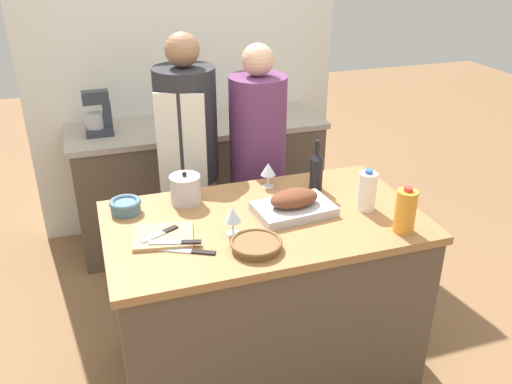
# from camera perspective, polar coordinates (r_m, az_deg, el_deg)

# --- Properties ---
(ground_plane) EXTENTS (12.00, 12.00, 0.00)m
(ground_plane) POSITION_cam_1_polar(r_m,az_deg,el_deg) (3.15, 0.77, -17.67)
(ground_plane) COLOR #8E6642
(kitchen_island) EXTENTS (1.51, 0.86, 0.93)m
(kitchen_island) POSITION_cam_1_polar(r_m,az_deg,el_deg) (2.85, 0.82, -10.93)
(kitchen_island) COLOR brown
(kitchen_island) RESTS_ON ground_plane
(back_counter) EXTENTS (1.82, 0.60, 0.92)m
(back_counter) POSITION_cam_1_polar(r_m,az_deg,el_deg) (4.09, -5.93, 1.10)
(back_counter) COLOR brown
(back_counter) RESTS_ON ground_plane
(back_wall) EXTENTS (2.32, 0.10, 2.55)m
(back_wall) POSITION_cam_1_polar(r_m,az_deg,el_deg) (4.16, -7.56, 13.33)
(back_wall) COLOR silver
(back_wall) RESTS_ON ground_plane
(roasting_pan) EXTENTS (0.40, 0.28, 0.12)m
(roasting_pan) POSITION_cam_1_polar(r_m,az_deg,el_deg) (2.63, 4.01, -1.32)
(roasting_pan) COLOR #BCBCC1
(roasting_pan) RESTS_ON kitchen_island
(wicker_basket) EXTENTS (0.23, 0.23, 0.04)m
(wicker_basket) POSITION_cam_1_polar(r_m,az_deg,el_deg) (2.35, 0.01, -5.55)
(wicker_basket) COLOR brown
(wicker_basket) RESTS_ON kitchen_island
(cutting_board) EXTENTS (0.30, 0.26, 0.02)m
(cutting_board) POSITION_cam_1_polar(r_m,az_deg,el_deg) (2.47, -9.71, -4.60)
(cutting_board) COLOR tan
(cutting_board) RESTS_ON kitchen_island
(stock_pot) EXTENTS (0.16, 0.16, 0.17)m
(stock_pot) POSITION_cam_1_polar(r_m,az_deg,el_deg) (2.74, -7.45, 0.29)
(stock_pot) COLOR #B7B7BC
(stock_pot) RESTS_ON kitchen_island
(mixing_bowl) EXTENTS (0.16, 0.16, 0.07)m
(mixing_bowl) POSITION_cam_1_polar(r_m,az_deg,el_deg) (2.71, -13.58, -1.40)
(mixing_bowl) COLOR slate
(mixing_bowl) RESTS_ON kitchen_island
(juice_jug) EXTENTS (0.10, 0.10, 0.22)m
(juice_jug) POSITION_cam_1_polar(r_m,az_deg,el_deg) (2.54, 15.45, -1.94)
(juice_jug) COLOR orange
(juice_jug) RESTS_ON kitchen_island
(milk_jug) EXTENTS (0.09, 0.09, 0.21)m
(milk_jug) POSITION_cam_1_polar(r_m,az_deg,el_deg) (2.69, 11.61, 0.10)
(milk_jug) COLOR white
(milk_jug) RESTS_ON kitchen_island
(wine_bottle_green) EXTENTS (0.07, 0.07, 0.27)m
(wine_bottle_green) POSITION_cam_1_polar(r_m,az_deg,el_deg) (2.86, 6.38, 2.30)
(wine_bottle_green) COLOR black
(wine_bottle_green) RESTS_ON kitchen_island
(wine_glass_left) EXTENTS (0.08, 0.08, 0.13)m
(wine_glass_left) POSITION_cam_1_polar(r_m,az_deg,el_deg) (2.43, -2.47, -2.47)
(wine_glass_left) COLOR silver
(wine_glass_left) RESTS_ON kitchen_island
(wine_glass_right) EXTENTS (0.08, 0.08, 0.14)m
(wine_glass_right) POSITION_cam_1_polar(r_m,az_deg,el_deg) (2.87, 1.29, 2.36)
(wine_glass_right) COLOR silver
(wine_glass_right) RESTS_ON kitchen_island
(knife_chef) EXTENTS (0.26, 0.15, 0.01)m
(knife_chef) POSITION_cam_1_polar(r_m,az_deg,el_deg) (2.36, -7.34, -6.18)
(knife_chef) COLOR #B7B7BC
(knife_chef) RESTS_ON kitchen_island
(knife_paring) EXTENTS (0.19, 0.11, 0.01)m
(knife_paring) POSITION_cam_1_polar(r_m,az_deg,el_deg) (2.47, -10.00, -4.29)
(knife_paring) COLOR #B7B7BC
(knife_paring) RESTS_ON cutting_board
(knife_bread) EXTENTS (0.23, 0.09, 0.01)m
(knife_bread) POSITION_cam_1_polar(r_m,az_deg,el_deg) (2.39, -8.33, -5.26)
(knife_bread) COLOR #B7B7BC
(knife_bread) RESTS_ON cutting_board
(stand_mixer) EXTENTS (0.18, 0.14, 0.30)m
(stand_mixer) POSITION_cam_1_polar(r_m,az_deg,el_deg) (3.80, -16.29, 7.61)
(stand_mixer) COLOR #333842
(stand_mixer) RESTS_ON back_counter
(condiment_bottle_tall) EXTENTS (0.05, 0.05, 0.21)m
(condiment_bottle_tall) POSITION_cam_1_polar(r_m,az_deg,el_deg) (4.03, -6.30, 9.11)
(condiment_bottle_tall) COLOR #234C28
(condiment_bottle_tall) RESTS_ON back_counter
(condiment_bottle_short) EXTENTS (0.06, 0.06, 0.16)m
(condiment_bottle_short) POSITION_cam_1_polar(r_m,az_deg,el_deg) (3.74, -8.90, 7.23)
(condiment_bottle_short) COLOR #B28E2D
(condiment_bottle_short) RESTS_ON back_counter
(condiment_bottle_extra) EXTENTS (0.07, 0.07, 0.15)m
(condiment_bottle_extra) POSITION_cam_1_polar(r_m,az_deg,el_deg) (3.92, -5.73, 8.20)
(condiment_bottle_extra) COLOR maroon
(condiment_bottle_extra) RESTS_ON back_counter
(person_cook_aproned) EXTENTS (0.38, 0.40, 1.67)m
(person_cook_aproned) POSITION_cam_1_polar(r_m,az_deg,el_deg) (3.30, -7.13, 3.47)
(person_cook_aproned) COLOR beige
(person_cook_aproned) RESTS_ON ground_plane
(person_cook_guest) EXTENTS (0.34, 0.34, 1.60)m
(person_cook_guest) POSITION_cam_1_polar(r_m,az_deg,el_deg) (3.33, 0.18, 3.21)
(person_cook_guest) COLOR beige
(person_cook_guest) RESTS_ON ground_plane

